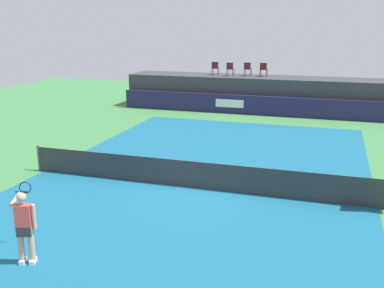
{
  "coord_description": "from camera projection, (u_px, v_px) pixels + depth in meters",
  "views": [
    {
      "loc": [
        4.37,
        -13.74,
        5.43
      ],
      "look_at": [
        -0.65,
        2.0,
        1.0
      ],
      "focal_mm": 41.47,
      "sensor_mm": 36.0,
      "label": 1
    }
  ],
  "objects": [
    {
      "name": "tennis_player",
      "position": [
        24.0,
        225.0,
        10.25
      ],
      "size": [
        0.98,
        1.09,
        1.77
      ],
      "color": "white",
      "rests_on": "court_inner"
    },
    {
      "name": "spectator_chair_far_left",
      "position": [
        215.0,
        68.0,
        29.69
      ],
      "size": [
        0.47,
        0.47,
        0.89
      ],
      "color": "#561919",
      "rests_on": "spectator_platform"
    },
    {
      "name": "spectator_chair_center",
      "position": [
        248.0,
        69.0,
        29.08
      ],
      "size": [
        0.46,
        0.46,
        0.89
      ],
      "color": "#561919",
      "rests_on": "spectator_platform"
    },
    {
      "name": "sponsor_wall",
      "position": [
        258.0,
        106.0,
        27.6
      ],
      "size": [
        18.0,
        0.22,
        1.2
      ],
      "color": "#231E4C",
      "rests_on": "ground"
    },
    {
      "name": "court_inner",
      "position": [
        192.0,
        188.0,
        15.33
      ],
      "size": [
        12.0,
        22.0,
        0.0
      ],
      "primitive_type": "cube",
      "color": "#16597A",
      "rests_on": "ground"
    },
    {
      "name": "spectator_chair_right",
      "position": [
        264.0,
        69.0,
        28.81
      ],
      "size": [
        0.44,
        0.44,
        0.89
      ],
      "color": "#561919",
      "rests_on": "spectator_platform"
    },
    {
      "name": "ground_plane",
      "position": [
        215.0,
        163.0,
        18.09
      ],
      "size": [
        48.0,
        48.0,
        0.0
      ],
      "primitive_type": "plane",
      "color": "#3D7A42"
    },
    {
      "name": "net_post_near",
      "position": [
        39.0,
        158.0,
        17.03
      ],
      "size": [
        0.1,
        0.1,
        1.0
      ],
      "primitive_type": "cylinder",
      "color": "#4C4C51",
      "rests_on": "ground"
    },
    {
      "name": "tennis_net",
      "position": [
        192.0,
        175.0,
        15.21
      ],
      "size": [
        12.4,
        0.02,
        0.95
      ],
      "primitive_type": "cube",
      "color": "#2D2D2D",
      "rests_on": "ground"
    },
    {
      "name": "spectator_chair_left",
      "position": [
        230.0,
        69.0,
        29.08
      ],
      "size": [
        0.44,
        0.44,
        0.89
      ],
      "color": "#561919",
      "rests_on": "spectator_platform"
    },
    {
      "name": "spectator_platform",
      "position": [
        263.0,
        94.0,
        29.13
      ],
      "size": [
        18.0,
        2.8,
        2.2
      ],
      "primitive_type": "cube",
      "color": "#38383D",
      "rests_on": "ground"
    }
  ]
}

